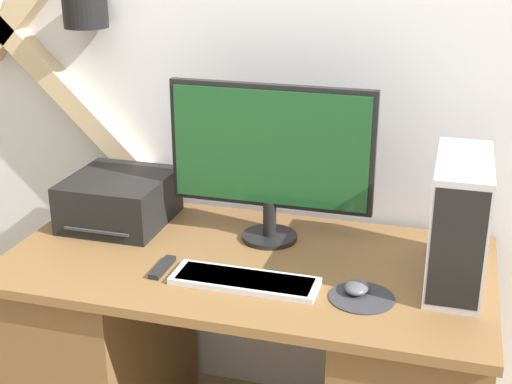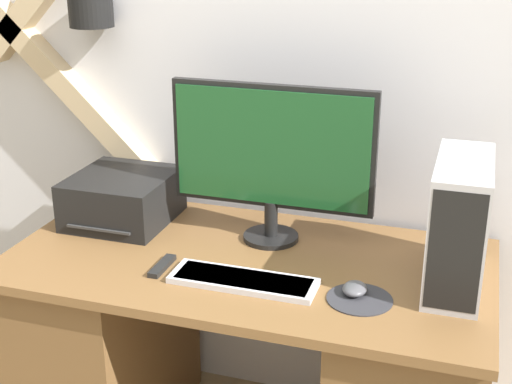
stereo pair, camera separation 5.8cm
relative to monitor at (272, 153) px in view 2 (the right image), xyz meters
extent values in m
cube|color=silver|center=(-0.03, 0.28, 0.28)|extent=(6.40, 0.05, 2.70)
cube|color=tan|center=(-0.95, 0.21, 0.21)|extent=(0.87, 0.08, 0.87)
cylinder|color=black|center=(-0.71, 0.17, 0.39)|extent=(0.16, 0.16, 0.10)
cube|color=brown|center=(-0.03, -0.16, -0.31)|extent=(1.50, 0.77, 0.03)
cube|color=brown|center=(-0.56, -0.16, -0.70)|extent=(0.42, 0.71, 0.74)
cylinder|color=black|center=(0.00, 0.00, -0.29)|extent=(0.18, 0.18, 0.02)
cylinder|color=black|center=(0.00, 0.00, -0.22)|extent=(0.04, 0.04, 0.12)
cube|color=black|center=(0.00, 0.01, 0.02)|extent=(0.66, 0.03, 0.40)
cube|color=#194C23|center=(0.00, -0.01, 0.02)|extent=(0.63, 0.01, 0.37)
cube|color=silver|center=(0.01, -0.32, -0.29)|extent=(0.43, 0.14, 0.02)
cube|color=white|center=(0.01, -0.32, -0.28)|extent=(0.40, 0.12, 0.01)
cylinder|color=#2D2D33|center=(0.35, -0.31, -0.30)|extent=(0.19, 0.19, 0.00)
ellipsoid|color=#4C4C51|center=(0.33, -0.29, -0.28)|extent=(0.07, 0.09, 0.03)
cube|color=#B2B2B7|center=(0.59, -0.13, -0.11)|extent=(0.15, 0.40, 0.37)
cube|color=black|center=(0.59, -0.33, -0.11)|extent=(0.14, 0.01, 0.34)
cube|color=black|center=(-0.54, 0.00, -0.22)|extent=(0.33, 0.35, 0.17)
cube|color=#333333|center=(-0.54, -0.11, -0.26)|extent=(0.23, 0.16, 0.01)
cube|color=black|center=(-0.25, -0.31, -0.29)|extent=(0.03, 0.14, 0.02)
camera|label=1|loc=(0.55, -2.08, 0.69)|focal=50.00mm
camera|label=2|loc=(0.61, -2.06, 0.69)|focal=50.00mm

